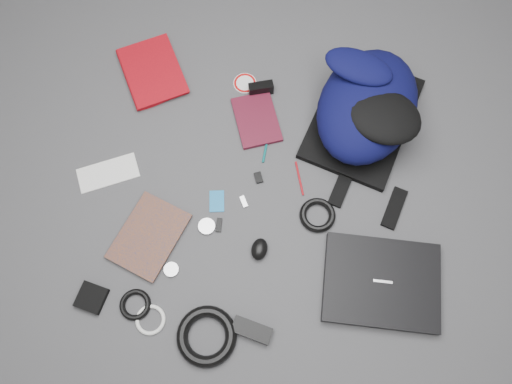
{
  "coord_description": "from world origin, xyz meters",
  "views": [
    {
      "loc": [
        -0.0,
        -0.55,
        1.58
      ],
      "look_at": [
        0.0,
        0.0,
        0.02
      ],
      "focal_mm": 35.0,
      "sensor_mm": 36.0,
      "label": 1
    }
  ],
  "objects_px": {
    "backpack": "(367,106)",
    "dvd_case": "(257,120)",
    "power_brick": "(252,330)",
    "textbook_red": "(126,81)",
    "pouch": "(92,298)",
    "comic_book": "(125,224)",
    "compact_camera": "(261,89)",
    "mouse": "(259,249)",
    "laptop": "(381,282)"
  },
  "relations": [
    {
      "from": "backpack",
      "to": "pouch",
      "type": "relative_size",
      "value": 5.94
    },
    {
      "from": "textbook_red",
      "to": "pouch",
      "type": "xyz_separation_m",
      "value": [
        -0.04,
        -0.77,
        -0.0
      ]
    },
    {
      "from": "dvd_case",
      "to": "compact_camera",
      "type": "bearing_deg",
      "value": 68.6
    },
    {
      "from": "backpack",
      "to": "dvd_case",
      "type": "distance_m",
      "value": 0.38
    },
    {
      "from": "dvd_case",
      "to": "mouse",
      "type": "height_order",
      "value": "mouse"
    },
    {
      "from": "dvd_case",
      "to": "mouse",
      "type": "bearing_deg",
      "value": -102.68
    },
    {
      "from": "comic_book",
      "to": "dvd_case",
      "type": "distance_m",
      "value": 0.57
    },
    {
      "from": "mouse",
      "to": "power_brick",
      "type": "height_order",
      "value": "mouse"
    },
    {
      "from": "compact_camera",
      "to": "power_brick",
      "type": "bearing_deg",
      "value": -102.16
    },
    {
      "from": "comic_book",
      "to": "laptop",
      "type": "bearing_deg",
      "value": 14.11
    },
    {
      "from": "dvd_case",
      "to": "comic_book",
      "type": "bearing_deg",
      "value": -152.26
    },
    {
      "from": "power_brick",
      "to": "textbook_red",
      "type": "bearing_deg",
      "value": 137.78
    },
    {
      "from": "backpack",
      "to": "pouch",
      "type": "distance_m",
      "value": 1.08
    },
    {
      "from": "textbook_red",
      "to": "mouse",
      "type": "relative_size",
      "value": 3.68
    },
    {
      "from": "laptop",
      "to": "textbook_red",
      "type": "distance_m",
      "value": 1.12
    },
    {
      "from": "laptop",
      "to": "textbook_red",
      "type": "relative_size",
      "value": 1.34
    },
    {
      "from": "laptop",
      "to": "comic_book",
      "type": "relative_size",
      "value": 1.43
    },
    {
      "from": "mouse",
      "to": "backpack",
      "type": "bearing_deg",
      "value": 65.91
    },
    {
      "from": "comic_book",
      "to": "mouse",
      "type": "relative_size",
      "value": 3.46
    },
    {
      "from": "backpack",
      "to": "dvd_case",
      "type": "bearing_deg",
      "value": -155.74
    },
    {
      "from": "compact_camera",
      "to": "power_brick",
      "type": "xyz_separation_m",
      "value": [
        -0.03,
        -0.83,
        -0.01
      ]
    },
    {
      "from": "laptop",
      "to": "mouse",
      "type": "relative_size",
      "value": 4.94
    },
    {
      "from": "mouse",
      "to": "power_brick",
      "type": "bearing_deg",
      "value": -81.88
    },
    {
      "from": "compact_camera",
      "to": "mouse",
      "type": "relative_size",
      "value": 1.21
    },
    {
      "from": "comic_book",
      "to": "compact_camera",
      "type": "height_order",
      "value": "compact_camera"
    },
    {
      "from": "mouse",
      "to": "power_brick",
      "type": "xyz_separation_m",
      "value": [
        -0.02,
        -0.25,
        -0.0
      ]
    },
    {
      "from": "mouse",
      "to": "laptop",
      "type": "bearing_deg",
      "value": -2.02
    },
    {
      "from": "mouse",
      "to": "comic_book",
      "type": "bearing_deg",
      "value": -177.67
    },
    {
      "from": "laptop",
      "to": "comic_book",
      "type": "height_order",
      "value": "laptop"
    },
    {
      "from": "dvd_case",
      "to": "power_brick",
      "type": "relative_size",
      "value": 1.66
    },
    {
      "from": "laptop",
      "to": "dvd_case",
      "type": "relative_size",
      "value": 1.79
    },
    {
      "from": "comic_book",
      "to": "power_brick",
      "type": "relative_size",
      "value": 2.08
    },
    {
      "from": "power_brick",
      "to": "backpack",
      "type": "bearing_deg",
      "value": 81.93
    },
    {
      "from": "laptop",
      "to": "mouse",
      "type": "bearing_deg",
      "value": 171.13
    },
    {
      "from": "dvd_case",
      "to": "power_brick",
      "type": "distance_m",
      "value": 0.71
    },
    {
      "from": "compact_camera",
      "to": "pouch",
      "type": "relative_size",
      "value": 1.05
    },
    {
      "from": "dvd_case",
      "to": "pouch",
      "type": "height_order",
      "value": "pouch"
    },
    {
      "from": "compact_camera",
      "to": "power_brick",
      "type": "distance_m",
      "value": 0.83
    },
    {
      "from": "textbook_red",
      "to": "dvd_case",
      "type": "height_order",
      "value": "textbook_red"
    },
    {
      "from": "backpack",
      "to": "textbook_red",
      "type": "height_order",
      "value": "backpack"
    },
    {
      "from": "comic_book",
      "to": "power_brick",
      "type": "xyz_separation_m",
      "value": [
        0.41,
        -0.34,
        0.01
      ]
    },
    {
      "from": "textbook_red",
      "to": "pouch",
      "type": "bearing_deg",
      "value": -114.88
    },
    {
      "from": "textbook_red",
      "to": "power_brick",
      "type": "relative_size",
      "value": 2.21
    },
    {
      "from": "textbook_red",
      "to": "mouse",
      "type": "height_order",
      "value": "mouse"
    },
    {
      "from": "backpack",
      "to": "textbook_red",
      "type": "relative_size",
      "value": 1.86
    },
    {
      "from": "compact_camera",
      "to": "pouch",
      "type": "bearing_deg",
      "value": -135.83
    },
    {
      "from": "backpack",
      "to": "compact_camera",
      "type": "xyz_separation_m",
      "value": [
        -0.35,
        0.11,
        -0.08
      ]
    },
    {
      "from": "textbook_red",
      "to": "pouch",
      "type": "distance_m",
      "value": 0.77
    },
    {
      "from": "comic_book",
      "to": "compact_camera",
      "type": "xyz_separation_m",
      "value": [
        0.45,
        0.49,
        0.01
      ]
    },
    {
      "from": "backpack",
      "to": "pouch",
      "type": "bearing_deg",
      "value": -121.02
    }
  ]
}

